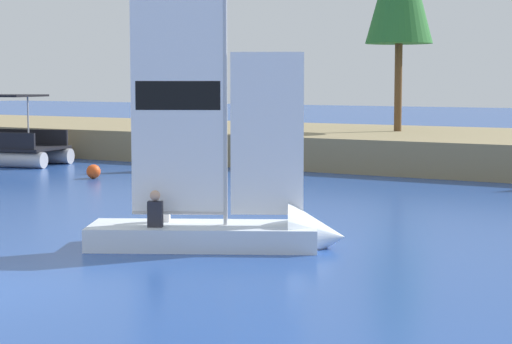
# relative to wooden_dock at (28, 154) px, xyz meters

# --- Properties ---
(shore_bank) EXTENTS (80.00, 10.49, 1.20)m
(shore_bank) POSITION_rel_wooden_dock_xyz_m (16.29, 6.79, 0.36)
(shore_bank) COLOR #897A56
(shore_bank) RESTS_ON ground
(wooden_dock) EXTENTS (1.94, 4.10, 0.48)m
(wooden_dock) POSITION_rel_wooden_dock_xyz_m (0.00, 0.00, 0.00)
(wooden_dock) COLOR brown
(wooden_dock) RESTS_ON ground
(sailboat) EXTENTS (4.99, 3.62, 5.97)m
(sailboat) POSITION_rel_wooden_dock_xyz_m (17.99, -12.38, 0.19)
(sailboat) COLOR silver
(sailboat) RESTS_ON ground
(channel_buoy) EXTENTS (0.47, 0.47, 0.47)m
(channel_buoy) POSITION_rel_wooden_dock_xyz_m (6.99, -4.09, -0.01)
(channel_buoy) COLOR #E54C19
(channel_buoy) RESTS_ON ground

